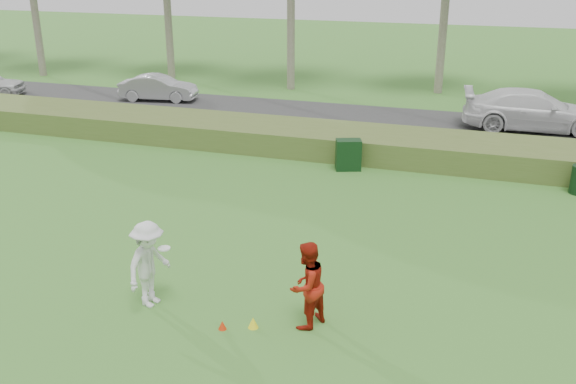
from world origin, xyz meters
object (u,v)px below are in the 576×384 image
(player_red, at_px, (307,285))
(car_mid, at_px, (158,88))
(player_white, at_px, (149,264))
(utility_cabinet, at_px, (348,155))
(cone_yellow, at_px, (253,323))
(cone_orange, at_px, (222,325))
(car_right, at_px, (533,110))

(player_red, relative_size, car_mid, 0.48)
(player_white, distance_m, utility_cabinet, 10.63)
(utility_cabinet, bearing_deg, player_white, -121.03)
(cone_yellow, bearing_deg, player_white, 175.40)
(utility_cabinet, bearing_deg, player_red, -101.88)
(cone_orange, height_order, cone_yellow, cone_yellow)
(player_white, relative_size, cone_yellow, 8.21)
(player_white, xyz_separation_m, utility_cabinet, (2.03, 10.43, -0.43))
(cone_yellow, bearing_deg, car_mid, 123.62)
(cone_yellow, height_order, utility_cabinet, utility_cabinet)
(cone_yellow, xyz_separation_m, car_mid, (-12.22, 18.38, 0.59))
(cone_yellow, bearing_deg, cone_orange, -156.85)
(player_white, height_order, cone_orange, player_white)
(cone_orange, xyz_separation_m, cone_yellow, (0.59, 0.25, 0.02))
(car_right, bearing_deg, cone_yellow, 156.85)
(utility_cabinet, bearing_deg, cone_yellow, -107.66)
(player_white, bearing_deg, cone_orange, -94.49)
(cone_orange, bearing_deg, car_right, 70.63)
(car_right, bearing_deg, car_mid, 84.26)
(player_white, relative_size, utility_cabinet, 1.79)
(player_white, height_order, utility_cabinet, player_white)
(cone_orange, height_order, car_mid, car_mid)
(car_mid, relative_size, car_right, 0.67)
(car_mid, bearing_deg, utility_cabinet, -133.04)
(player_red, bearing_deg, player_white, -62.25)
(player_white, distance_m, cone_orange, 2.13)
(cone_orange, bearing_deg, cone_yellow, 23.15)
(car_mid, bearing_deg, player_red, -153.28)
(cone_yellow, distance_m, car_mid, 22.08)
(cone_yellow, height_order, car_right, car_right)
(utility_cabinet, bearing_deg, cone_orange, -110.79)
(utility_cabinet, height_order, car_right, car_right)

